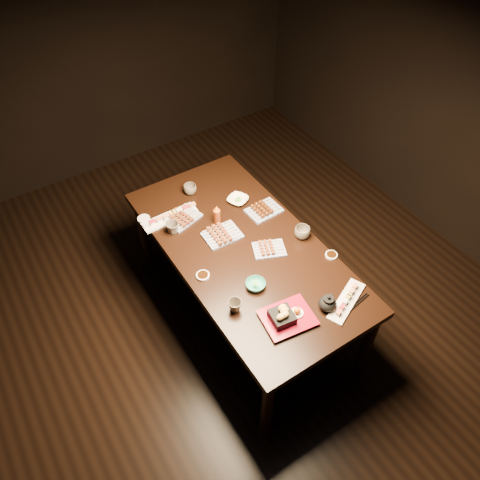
% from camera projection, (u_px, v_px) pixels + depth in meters
% --- Properties ---
extents(ground, '(5.00, 5.00, 0.00)m').
position_uv_depth(ground, '(250.00, 334.00, 3.46)').
color(ground, black).
rests_on(ground, ground).
extents(dining_table, '(1.06, 1.88, 0.75)m').
position_uv_depth(dining_table, '(244.00, 283.00, 3.31)').
color(dining_table, black).
rests_on(dining_table, ground).
extents(sushi_platter_near, '(0.35, 0.23, 0.04)m').
position_uv_depth(sushi_platter_near, '(347.00, 300.00, 2.72)').
color(sushi_platter_near, white).
rests_on(sushi_platter_near, dining_table).
extents(sushi_platter_far, '(0.40, 0.11, 0.05)m').
position_uv_depth(sushi_platter_far, '(170.00, 216.00, 3.21)').
color(sushi_platter_far, white).
rests_on(sushi_platter_far, dining_table).
extents(yakitori_plate_center, '(0.25, 0.18, 0.06)m').
position_uv_depth(yakitori_plate_center, '(222.00, 233.00, 3.09)').
color(yakitori_plate_center, '#828EB6').
rests_on(yakitori_plate_center, dining_table).
extents(yakitori_plate_right, '(0.24, 0.21, 0.05)m').
position_uv_depth(yakitori_plate_right, '(269.00, 247.00, 3.00)').
color(yakitori_plate_right, '#828EB6').
rests_on(yakitori_plate_right, dining_table).
extents(yakitori_plate_left, '(0.27, 0.23, 0.06)m').
position_uv_depth(yakitori_plate_left, '(182.00, 216.00, 3.20)').
color(yakitori_plate_left, '#828EB6').
rests_on(yakitori_plate_left, dining_table).
extents(tsukune_plate, '(0.24, 0.18, 0.06)m').
position_uv_depth(tsukune_plate, '(264.00, 208.00, 3.25)').
color(tsukune_plate, '#828EB6').
rests_on(tsukune_plate, dining_table).
extents(edamame_bowl_green, '(0.16, 0.16, 0.04)m').
position_uv_depth(edamame_bowl_green, '(256.00, 285.00, 2.80)').
color(edamame_bowl_green, teal).
rests_on(edamame_bowl_green, dining_table).
extents(edamame_bowl_cream, '(0.18, 0.18, 0.03)m').
position_uv_depth(edamame_bowl_cream, '(238.00, 200.00, 3.33)').
color(edamame_bowl_cream, '#FBF1CD').
rests_on(edamame_bowl_cream, dining_table).
extents(tempura_tray, '(0.32, 0.27, 0.11)m').
position_uv_depth(tempura_tray, '(288.00, 314.00, 2.62)').
color(tempura_tray, black).
rests_on(tempura_tray, dining_table).
extents(teacup_near_left, '(0.11, 0.11, 0.08)m').
position_uv_depth(teacup_near_left, '(235.00, 306.00, 2.67)').
color(teacup_near_left, brown).
rests_on(teacup_near_left, dining_table).
extents(teacup_mid_right, '(0.14, 0.14, 0.08)m').
position_uv_depth(teacup_mid_right, '(302.00, 232.00, 3.07)').
color(teacup_mid_right, brown).
rests_on(teacup_mid_right, dining_table).
extents(teacup_far_left, '(0.09, 0.09, 0.08)m').
position_uv_depth(teacup_far_left, '(173.00, 228.00, 3.10)').
color(teacup_far_left, brown).
rests_on(teacup_far_left, dining_table).
extents(teacup_far_right, '(0.12, 0.12, 0.07)m').
position_uv_depth(teacup_far_right, '(190.00, 189.00, 3.38)').
color(teacup_far_right, brown).
rests_on(teacup_far_right, dining_table).
extents(teapot, '(0.17, 0.17, 0.11)m').
position_uv_depth(teapot, '(328.00, 302.00, 2.67)').
color(teapot, black).
rests_on(teapot, dining_table).
extents(condiment_bottle, '(0.06, 0.06, 0.15)m').
position_uv_depth(condiment_bottle, '(217.00, 214.00, 3.14)').
color(condiment_bottle, maroon).
rests_on(condiment_bottle, dining_table).
extents(sauce_dish_west, '(0.11, 0.11, 0.01)m').
position_uv_depth(sauce_dish_west, '(203.00, 276.00, 2.87)').
color(sauce_dish_west, white).
rests_on(sauce_dish_west, dining_table).
extents(sauce_dish_east, '(0.11, 0.11, 0.01)m').
position_uv_depth(sauce_dish_east, '(242.00, 198.00, 3.36)').
color(sauce_dish_east, white).
rests_on(sauce_dish_east, dining_table).
extents(sauce_dish_se, '(0.10, 0.10, 0.01)m').
position_uv_depth(sauce_dish_se, '(331.00, 255.00, 2.98)').
color(sauce_dish_se, white).
rests_on(sauce_dish_se, dining_table).
extents(sauce_dish_nw, '(0.10, 0.10, 0.02)m').
position_uv_depth(sauce_dish_nw, '(144.00, 219.00, 3.21)').
color(sauce_dish_nw, white).
rests_on(sauce_dish_nw, dining_table).
extents(chopsticks_near, '(0.23, 0.09, 0.01)m').
position_uv_depth(chopsticks_near, '(292.00, 323.00, 2.63)').
color(chopsticks_near, black).
rests_on(chopsticks_near, dining_table).
extents(chopsticks_se, '(0.25, 0.06, 0.01)m').
position_uv_depth(chopsticks_se, '(355.00, 305.00, 2.72)').
color(chopsticks_se, black).
rests_on(chopsticks_se, dining_table).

